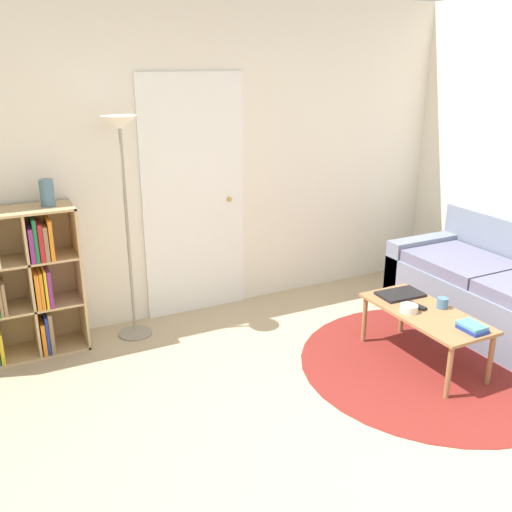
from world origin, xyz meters
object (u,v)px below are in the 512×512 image
at_px(coffee_table, 425,317).
at_px(cup, 442,303).
at_px(vase_on_shelf, 47,193).
at_px(floor_lamp, 122,163).
at_px(laptop, 400,294).
at_px(bowl, 409,308).
at_px(couch, 508,298).

bearing_deg(coffee_table, cup, -3.65).
xyz_separation_m(cup, vase_on_shelf, (-2.42, 1.45, 0.76)).
height_order(coffee_table, vase_on_shelf, vase_on_shelf).
bearing_deg(floor_lamp, laptop, -31.07).
bearing_deg(bowl, coffee_table, -22.90).
bearing_deg(bowl, cup, -12.59).
height_order(floor_lamp, laptop, floor_lamp).
relative_size(coffee_table, cup, 12.39).
bearing_deg(couch, vase_on_shelf, 157.29).
bearing_deg(laptop, couch, -13.60).
bearing_deg(bowl, floor_lamp, 140.85).
distance_m(coffee_table, bowl, 0.14).
height_order(bowl, vase_on_shelf, vase_on_shelf).
xyz_separation_m(couch, cup, (-0.81, -0.09, 0.15)).
bearing_deg(bowl, couch, 1.87).
xyz_separation_m(couch, vase_on_shelf, (-3.23, 1.35, 0.91)).
bearing_deg(cup, vase_on_shelf, 149.18).
bearing_deg(bowl, vase_on_shelf, 147.34).
bearing_deg(coffee_table, floor_lamp, 141.75).
distance_m(floor_lamp, laptop, 2.29).
xyz_separation_m(couch, bowl, (-1.07, -0.03, 0.14)).
height_order(couch, laptop, couch).
xyz_separation_m(coffee_table, cup, (0.14, -0.01, 0.08)).
height_order(floor_lamp, couch, floor_lamp).
bearing_deg(couch, bowl, -178.13).
height_order(floor_lamp, cup, floor_lamp).
height_order(laptop, cup, cup).
relative_size(floor_lamp, couch, 0.91).
relative_size(coffee_table, vase_on_shelf, 5.04).
distance_m(floor_lamp, vase_on_shelf, 0.57).
height_order(laptop, vase_on_shelf, vase_on_shelf).
height_order(coffee_table, cup, cup).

